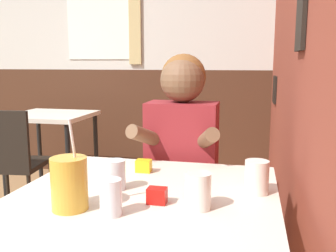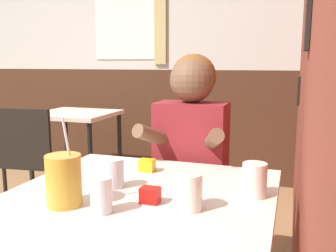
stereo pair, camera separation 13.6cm
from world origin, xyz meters
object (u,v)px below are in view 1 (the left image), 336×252
(chair_near_window, at_px, (10,159))
(person_seated, at_px, (182,169))
(main_table, at_px, (140,217))
(background_table, at_px, (51,125))
(cocktail_pitcher, at_px, (69,183))

(chair_near_window, bearing_deg, person_seated, -27.49)
(main_table, height_order, chair_near_window, chair_near_window)
(main_table, distance_m, background_table, 2.27)
(chair_near_window, height_order, person_seated, person_seated)
(chair_near_window, bearing_deg, background_table, 87.96)
(background_table, height_order, cocktail_pitcher, cocktail_pitcher)
(background_table, relative_size, person_seated, 0.60)
(person_seated, relative_size, cocktail_pitcher, 4.34)
(chair_near_window, xyz_separation_m, cocktail_pitcher, (1.13, -1.27, 0.31))
(cocktail_pitcher, bearing_deg, chair_near_window, 131.59)
(cocktail_pitcher, bearing_deg, main_table, 36.35)
(main_table, height_order, background_table, same)
(background_table, bearing_deg, chair_near_window, -85.07)
(person_seated, distance_m, cocktail_pitcher, 0.82)
(background_table, xyz_separation_m, person_seated, (1.39, -1.16, 0.02))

